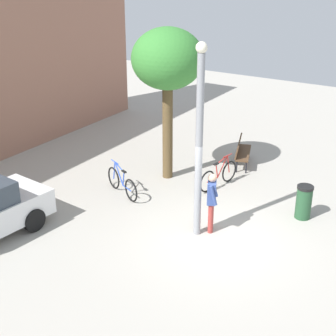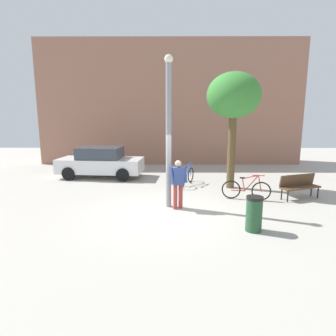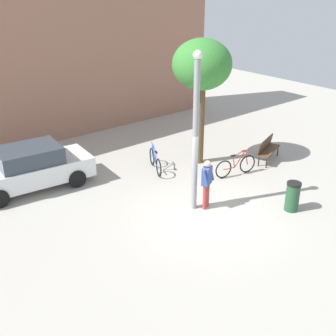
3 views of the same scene
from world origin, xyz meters
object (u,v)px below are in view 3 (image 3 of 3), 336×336
person_by_lamppost (207,181)px  plaza_tree (202,67)px  bicycle_blue (155,161)px  lamppost (196,130)px  parked_car_white (31,168)px  trash_bin (293,196)px  park_bench (267,148)px  bicycle_red (236,166)px

person_by_lamppost → plaza_tree: (2.38, 2.87, 2.90)m
plaza_tree → bicycle_blue: (-1.88, 0.48, -3.48)m
lamppost → parked_car_white: bearing=126.4°
person_by_lamppost → bicycle_blue: 3.44m
lamppost → parked_car_white: 6.16m
bicycle_blue → trash_bin: size_ratio=1.71×
person_by_lamppost → plaza_tree: bearing=50.4°
bicycle_blue → trash_bin: (1.54, -5.21, 0.11)m
plaza_tree → trash_bin: plaza_tree is taller
person_by_lamppost → park_bench: 4.82m
person_by_lamppost → bicycle_blue: (0.50, 3.35, -0.58)m
plaza_tree → person_by_lamppost: bearing=-129.6°
person_by_lamppost → trash_bin: (2.03, -1.86, -0.47)m
person_by_lamppost → bicycle_red: size_ratio=0.94×
parked_car_white → person_by_lamppost: bearing=-52.5°
plaza_tree → trash_bin: bearing=-94.2°
bicycle_red → plaza_tree: bearing=97.2°
person_by_lamppost → plaza_tree: size_ratio=0.34×
park_bench → bicycle_red: bearing=-175.6°
person_by_lamppost → plaza_tree: 4.72m
lamppost → bicycle_red: size_ratio=2.83×
bicycle_blue → plaza_tree: bearing=-14.2°
park_bench → plaza_tree: (-2.27, 1.63, 3.32)m
lamppost → plaza_tree: 3.95m
parked_car_white → trash_bin: 8.97m
park_bench → trash_bin: bearing=-130.1°
person_by_lamppost → bicycle_blue: person_by_lamppost is taller
bicycle_red → bicycle_blue: (-2.11, 2.27, 0.00)m
lamppost → trash_bin: lamppost is taller
bicycle_blue → parked_car_white: size_ratio=0.39×
plaza_tree → bicycle_red: size_ratio=2.75×
trash_bin → bicycle_blue: bearing=106.4°
bicycle_red → lamppost: bearing=-164.0°
bicycle_blue → person_by_lamppost: bearing=-98.4°
plaza_tree → parked_car_white: plaza_tree is taller
parked_car_white → plaza_tree: bearing=-18.6°
bicycle_blue → parked_car_white: parked_car_white is taller
bicycle_red → bicycle_blue: same height
person_by_lamppost → trash_bin: bearing=-42.5°
park_bench → parked_car_white: (-8.44, 3.71, 0.23)m
park_bench → parked_car_white: parked_car_white is taller
bicycle_red → parked_car_white: bearing=148.8°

